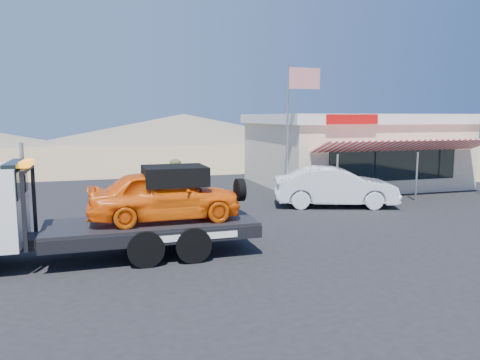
{
  "coord_description": "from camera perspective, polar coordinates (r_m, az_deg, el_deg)",
  "views": [
    {
      "loc": [
        -3.25,
        -14.22,
        3.79
      ],
      "look_at": [
        1.75,
        1.88,
        1.5
      ],
      "focal_mm": 35.0,
      "sensor_mm": 36.0,
      "label": 1
    }
  ],
  "objects": [
    {
      "name": "jerky_store",
      "position": [
        27.02,
        13.41,
        3.71
      ],
      "size": [
        10.4,
        9.97,
        3.9
      ],
      "color": "beige",
      "rests_on": "asphalt_lot"
    },
    {
      "name": "tow_truck",
      "position": [
        12.88,
        -17.4,
        -3.1
      ],
      "size": [
        8.05,
        2.39,
        2.69
      ],
      "color": "black",
      "rests_on": "asphalt_lot"
    },
    {
      "name": "distant_hills",
      "position": [
        69.69,
        -22.73,
        5.59
      ],
      "size": [
        126.0,
        48.0,
        4.2
      ],
      "color": "#726B59",
      "rests_on": "ground"
    },
    {
      "name": "ground",
      "position": [
        15.07,
        -4.27,
        -6.85
      ],
      "size": [
        120.0,
        120.0,
        0.0
      ],
      "primitive_type": "plane",
      "color": "#9B8058",
      "rests_on": "ground"
    },
    {
      "name": "white_sedan",
      "position": [
        20.12,
        11.53,
        -0.81
      ],
      "size": [
        5.37,
        3.29,
        1.67
      ],
      "primitive_type": "imported",
      "rotation": [
        0.0,
        0.0,
        1.25
      ],
      "color": "silver",
      "rests_on": "asphalt_lot"
    },
    {
      "name": "asphalt_lot",
      "position": [
        18.4,
        -0.29,
        -4.12
      ],
      "size": [
        32.0,
        24.0,
        0.02
      ],
      "primitive_type": "cube",
      "color": "black",
      "rests_on": "ground"
    },
    {
      "name": "flagpole",
      "position": [
        20.43,
        6.42,
        7.62
      ],
      "size": [
        1.55,
        0.1,
        6.0
      ],
      "color": "#99999E",
      "rests_on": "asphalt_lot"
    }
  ]
}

